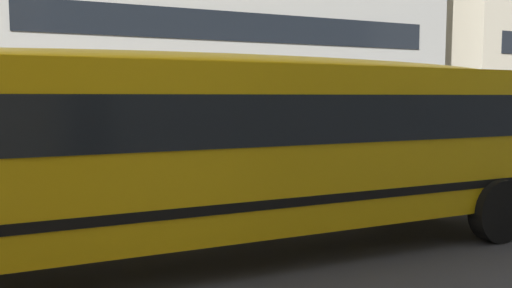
% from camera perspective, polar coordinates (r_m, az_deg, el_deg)
% --- Properties ---
extents(ground_plane, '(400.00, 400.00, 0.00)m').
position_cam_1_polar(ground_plane, '(9.53, -18.87, -10.09)').
color(ground_plane, '#38383D').
extents(sidewalk_far, '(120.00, 3.00, 0.01)m').
position_cam_1_polar(sidewalk_far, '(17.54, -21.32, -3.23)').
color(sidewalk_far, gray).
rests_on(sidewalk_far, ground_plane).
extents(lane_centreline, '(110.00, 0.16, 0.01)m').
position_cam_1_polar(lane_centreline, '(9.53, -18.87, -10.07)').
color(lane_centreline, silver).
rests_on(lane_centreline, ground_plane).
extents(school_bus, '(13.89, 3.29, 3.10)m').
position_cam_1_polar(school_bus, '(8.01, -5.66, 0.69)').
color(school_bus, yellow).
rests_on(school_bus, ground_plane).
extents(parked_car_white_far_corner, '(3.91, 1.90, 1.64)m').
position_cam_1_polar(parked_car_white_far_corner, '(18.74, 14.64, 0.06)').
color(parked_car_white_far_corner, silver).
rests_on(parked_car_white_far_corner, ground_plane).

